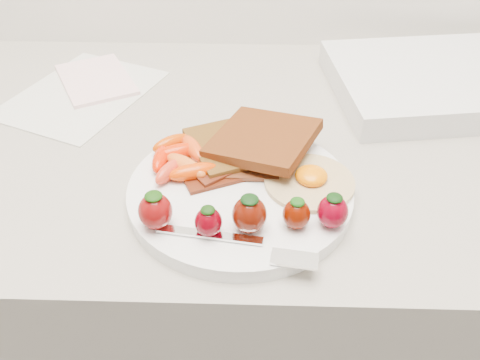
{
  "coord_description": "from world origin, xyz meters",
  "views": [
    {
      "loc": [
        0.03,
        1.07,
        1.32
      ],
      "look_at": [
        0.01,
        1.56,
        0.93
      ],
      "focal_mm": 40.0,
      "sensor_mm": 36.0,
      "label": 1
    }
  ],
  "objects": [
    {
      "name": "bacon_strips",
      "position": [
        0.0,
        1.58,
        0.92
      ],
      "size": [
        0.11,
        0.09,
        0.01
      ],
      "color": "black",
      "rests_on": "plate"
    },
    {
      "name": "fork",
      "position": [
        0.03,
        1.46,
        0.92
      ],
      "size": [
        0.17,
        0.06,
        0.0
      ],
      "color": "white",
      "rests_on": "plate"
    },
    {
      "name": "paper_sheet",
      "position": [
        -0.24,
        1.81,
        0.9
      ],
      "size": [
        0.26,
        0.29,
        0.0
      ],
      "primitive_type": "cube",
      "rotation": [
        0.0,
        0.0,
        -0.4
      ],
      "color": "silver",
      "rests_on": "counter"
    },
    {
      "name": "appliance",
      "position": [
        0.32,
        1.83,
        0.92
      ],
      "size": [
        0.35,
        0.29,
        0.04
      ],
      "primitive_type": "cube",
      "rotation": [
        0.0,
        0.0,
        0.14
      ],
      "color": "silver",
      "rests_on": "counter"
    },
    {
      "name": "counter",
      "position": [
        0.0,
        1.7,
        0.45
      ],
      "size": [
        2.0,
        0.6,
        0.9
      ],
      "primitive_type": "cube",
      "color": "gray",
      "rests_on": "ground"
    },
    {
      "name": "baby_carrots",
      "position": [
        -0.06,
        1.6,
        0.93
      ],
      "size": [
        0.09,
        0.11,
        0.02
      ],
      "color": "red",
      "rests_on": "plate"
    },
    {
      "name": "fried_egg",
      "position": [
        0.1,
        1.57,
        0.92
      ],
      "size": [
        0.12,
        0.12,
        0.02
      ],
      "color": "beige",
      "rests_on": "plate"
    },
    {
      "name": "notepad",
      "position": [
        -0.23,
        1.85,
        0.91
      ],
      "size": [
        0.16,
        0.18,
        0.01
      ],
      "primitive_type": "cube",
      "rotation": [
        0.0,
        0.0,
        0.49
      ],
      "color": "#FFD0D2",
      "rests_on": "paper_sheet"
    },
    {
      "name": "strawberries",
      "position": [
        0.02,
        1.49,
        0.94
      ],
      "size": [
        0.23,
        0.05,
        0.05
      ],
      "color": "maroon",
      "rests_on": "plate"
    },
    {
      "name": "toast_upper",
      "position": [
        0.04,
        1.63,
        0.94
      ],
      "size": [
        0.16,
        0.16,
        0.03
      ],
      "primitive_type": "cube",
      "rotation": [
        0.0,
        -0.1,
        -0.43
      ],
      "color": "#3E260F",
      "rests_on": "toast_lower"
    },
    {
      "name": "plate",
      "position": [
        0.01,
        1.56,
        0.91
      ],
      "size": [
        0.27,
        0.27,
        0.02
      ],
      "primitive_type": "cylinder",
      "color": "white",
      "rests_on": "counter"
    },
    {
      "name": "toast_lower",
      "position": [
        0.01,
        1.64,
        0.93
      ],
      "size": [
        0.14,
        0.14,
        0.01
      ],
      "primitive_type": "cube",
      "rotation": [
        0.0,
        0.0,
        0.42
      ],
      "color": "#3E240C",
      "rests_on": "plate"
    }
  ]
}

